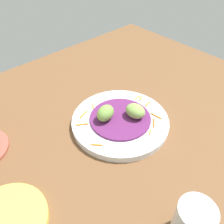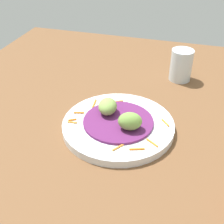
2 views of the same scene
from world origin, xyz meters
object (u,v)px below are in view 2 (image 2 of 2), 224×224
object	(u,v)px
main_plate	(118,126)
guac_scoop_center	(130,121)
water_glass	(181,65)
guac_scoop_left	(108,106)

from	to	relation	value
main_plate	guac_scoop_center	distance (cm)	5.49
water_glass	guac_scoop_left	bearing A→B (deg)	-118.49
guac_scoop_left	water_glass	bearing A→B (deg)	61.51
main_plate	guac_scoop_left	bearing A→B (deg)	145.16
main_plate	water_glass	world-z (taller)	water_glass
water_glass	guac_scoop_center	bearing A→B (deg)	-104.31
main_plate	guac_scoop_left	size ratio (longest dim) A/B	4.81
main_plate	water_glass	size ratio (longest dim) A/B	2.79
guac_scoop_center	water_glass	bearing A→B (deg)	75.69
guac_scoop_left	guac_scoop_center	distance (cm)	8.19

